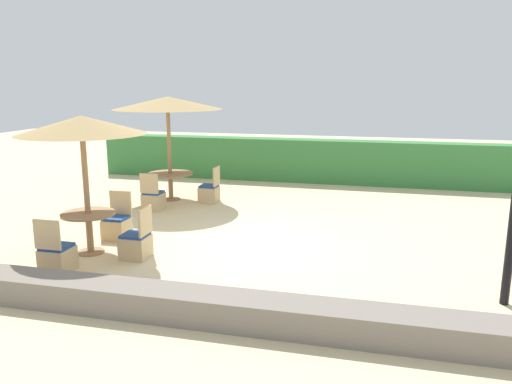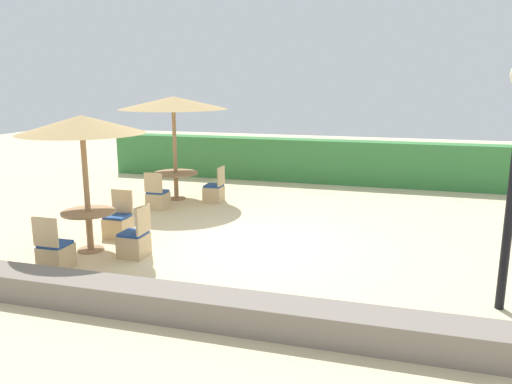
{
  "view_description": "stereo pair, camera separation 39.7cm",
  "coord_description": "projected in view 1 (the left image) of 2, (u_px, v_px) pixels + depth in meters",
  "views": [
    {
      "loc": [
        2.32,
        -8.82,
        3.05
      ],
      "look_at": [
        0.0,
        0.6,
        0.9
      ],
      "focal_mm": 35.0,
      "sensor_mm": 36.0,
      "label": 1
    },
    {
      "loc": [
        2.7,
        -8.72,
        3.05
      ],
      "look_at": [
        0.0,
        0.6,
        0.9
      ],
      "focal_mm": 35.0,
      "sensor_mm": 36.0,
      "label": 2
    }
  ],
  "objects": [
    {
      "name": "stone_border",
      "position": [
        187.0,
        305.0,
        6.51
      ],
      "size": [
        10.0,
        0.56,
        0.39
      ],
      "primitive_type": "cube",
      "color": "slate",
      "rests_on": "ground_plane"
    },
    {
      "name": "patio_chair_back_left_south",
      "position": [
        153.0,
        199.0,
        12.08
      ],
      "size": [
        0.46,
        0.46,
        0.93
      ],
      "color": "tan",
      "rests_on": "ground_plane"
    },
    {
      "name": "round_table_back_left",
      "position": [
        170.0,
        178.0,
        13.05
      ],
      "size": [
        1.18,
        1.18,
        0.72
      ],
      "color": "#93704C",
      "rests_on": "ground_plane"
    },
    {
      "name": "round_table_front_left",
      "position": [
        89.0,
        223.0,
        8.98
      ],
      "size": [
        0.96,
        0.96,
        0.75
      ],
      "color": "#93704C",
      "rests_on": "ground_plane"
    },
    {
      "name": "patio_chair_front_left_south",
      "position": [
        57.0,
        256.0,
        8.13
      ],
      "size": [
        0.46,
        0.46,
        0.93
      ],
      "color": "tan",
      "rests_on": "ground_plane"
    },
    {
      "name": "hedge_row",
      "position": [
        301.0,
        160.0,
        15.52
      ],
      "size": [
        13.0,
        0.7,
        1.31
      ],
      "primitive_type": "cube",
      "color": "#387A3D",
      "rests_on": "ground_plane"
    },
    {
      "name": "parasol_back_left",
      "position": [
        168.0,
        103.0,
        12.63
      ],
      "size": [
        2.79,
        2.79,
        2.69
      ],
      "color": "#93704C",
      "rests_on": "ground_plane"
    },
    {
      "name": "patio_chair_front_left_north",
      "position": [
        117.0,
        226.0,
        9.87
      ],
      "size": [
        0.46,
        0.46,
        0.93
      ],
      "rotation": [
        0.0,
        0.0,
        3.14
      ],
      "color": "tan",
      "rests_on": "ground_plane"
    },
    {
      "name": "patio_chair_back_left_east",
      "position": [
        210.0,
        192.0,
        12.86
      ],
      "size": [
        0.46,
        0.46,
        0.93
      ],
      "rotation": [
        0.0,
        0.0,
        1.57
      ],
      "color": "tan",
      "rests_on": "ground_plane"
    },
    {
      "name": "patio_chair_front_left_east",
      "position": [
        136.0,
        244.0,
        8.77
      ],
      "size": [
        0.46,
        0.46,
        0.93
      ],
      "rotation": [
        0.0,
        0.0,
        1.57
      ],
      "color": "tan",
      "rests_on": "ground_plane"
    },
    {
      "name": "parasol_front_left",
      "position": [
        82.0,
        126.0,
        8.6
      ],
      "size": [
        2.22,
        2.22,
        2.48
      ],
      "color": "#93704C",
      "rests_on": "ground_plane"
    },
    {
      "name": "ground_plane",
      "position": [
        249.0,
        244.0,
        9.56
      ],
      "size": [
        40.0,
        40.0,
        0.0
      ],
      "primitive_type": "plane",
      "color": "beige"
    }
  ]
}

